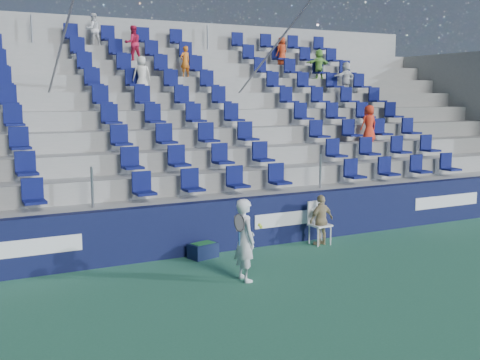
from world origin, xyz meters
The scene contains 7 objects.
ground centered at (0.00, 0.00, 0.00)m, with size 70.00×70.00×0.00m, color #2D6A4D.
sponsor_wall centered at (0.00, 3.15, 0.60)m, with size 24.00×0.32×1.20m.
grandstand centered at (0.00, 8.24, 2.13)m, with size 24.00×8.17×6.63m.
tennis_player centered at (-0.72, 0.85, 0.82)m, with size 0.69×0.64×1.64m.
line_judge_chair centered at (2.28, 2.66, 0.60)m, with size 0.49×0.50×1.05m.
line_judge centered at (2.28, 2.50, 0.62)m, with size 0.73×0.30×1.24m, color tan.
ball_bin centered at (-0.76, 2.75, 0.19)m, with size 0.69×0.54×0.35m.
Camera 1 is at (-6.12, -9.28, 3.63)m, focal length 45.00 mm.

